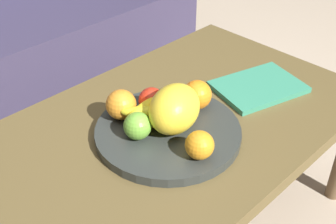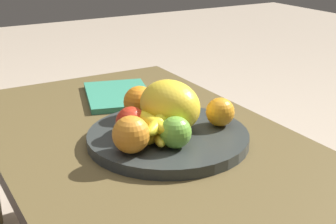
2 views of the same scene
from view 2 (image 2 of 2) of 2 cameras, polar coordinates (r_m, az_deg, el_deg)
coffee_table at (r=1.15m, az=-2.59°, el=-5.25°), size 1.11×0.67×0.44m
fruit_bowl at (r=1.11m, az=0.00°, el=-3.03°), size 0.37×0.37×0.03m
melon_large_front at (r=1.09m, az=0.21°, el=0.75°), size 0.18×0.16×0.12m
orange_front at (r=1.18m, az=-3.42°, el=1.22°), size 0.08×0.08×0.08m
orange_left at (r=0.99m, az=-4.42°, el=-2.69°), size 0.08×0.08×0.08m
orange_right at (r=1.13m, az=6.22°, el=0.00°), size 0.07×0.07×0.07m
apple_front at (r=1.01m, az=0.89°, el=-2.43°), size 0.07×0.07×0.07m
apple_left at (r=1.07m, az=-4.42°, el=-1.20°), size 0.07×0.07×0.07m
banana_bunch at (r=1.05m, az=-1.35°, el=-1.76°), size 0.16×0.15×0.06m
magazine at (r=1.41m, az=-5.93°, el=2.01°), size 0.29×0.24×0.02m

